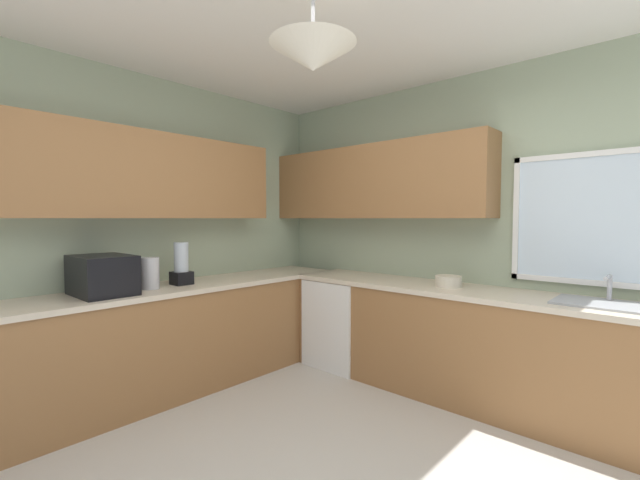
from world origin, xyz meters
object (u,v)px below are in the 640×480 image
Objects in this scene: microwave at (102,275)px; dishwasher at (344,322)px; blender_appliance at (181,265)px; sink_assembly at (606,303)px; bowl at (448,281)px; kettle at (150,273)px.

dishwasher is at bearing 71.83° from microwave.
blender_appliance reaches higher than dishwasher.
blender_appliance is (0.00, 0.63, 0.02)m from microwave.
sink_assembly is 2.76× the size of bowl.
dishwasher is 2.20m from microwave.
microwave reaches higher than kettle.
dishwasher is 1.88m from kettle.
sink_assembly is at bearing 26.85° from blender_appliance.
microwave is 1.33× the size of blender_appliance.
sink_assembly is 1.07m from bowl.
kettle is at bearing -148.57° from sink_assembly.
sink_assembly is 3.14m from blender_appliance.
blender_appliance is at bearing 94.07° from kettle.
dishwasher is 1.76× the size of microwave.
bowl is at bearing 1.61° from dishwasher.
bowl is (1.71, 1.69, -0.08)m from kettle.
microwave is 0.63m from blender_appliance.
kettle reaches higher than sink_assembly.
microwave is at bearing -90.00° from blender_appliance.
blender_appliance is (-2.80, -1.42, 0.15)m from sink_assembly.
kettle is at bearing 86.72° from microwave.
blender_appliance is (-0.66, -1.38, 0.63)m from dishwasher.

